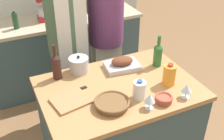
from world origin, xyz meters
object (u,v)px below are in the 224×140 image
cutting_board (71,101)px  wine_bottle_dark (56,66)px  stock_pot (79,65)px  wine_bottle_green (158,54)px  mixing_bowl (164,99)px  condiment_bottle_short (15,21)px  wicker_basket (112,103)px  milk_jug (139,90)px  stand_mixer (45,9)px  juice_jug (169,75)px  person_cook_guest (106,31)px  wine_glass_left (150,99)px  wine_glass_right (187,88)px  roasting_pan (122,64)px  condiment_bottle_tall (86,7)px  knife_chef (74,91)px  person_cook_aproned (67,40)px

cutting_board → wine_bottle_dark: (-0.00, 0.35, 0.11)m
stock_pot → wine_bottle_green: 0.69m
mixing_bowl → condiment_bottle_short: size_ratio=0.67×
cutting_board → stock_pot: stock_pot is taller
wicker_basket → stock_pot: size_ratio=1.55×
milk_jug → stand_mixer: (-0.27, 1.80, 0.06)m
juice_jug → stand_mixer: bearing=108.2°
wicker_basket → wine_bottle_green: (0.60, 0.35, 0.09)m
condiment_bottle_short → person_cook_guest: 1.05m
wine_glass_left → stand_mixer: stand_mixer is taller
wine_glass_right → roasting_pan: bearing=113.6°
juice_jug → wine_glass_left: bearing=-147.0°
stock_pot → condiment_bottle_short: size_ratio=0.85×
wine_bottle_dark → condiment_bottle_tall: (0.74, 1.30, -0.05)m
milk_jug → stand_mixer: stand_mixer is taller
mixing_bowl → milk_jug: bearing=139.6°
stand_mixer → wine_bottle_green: bearing=-66.2°
wine_bottle_dark → condiment_bottle_short: wine_bottle_dark is taller
milk_jug → condiment_bottle_tall: bearing=81.8°
stock_pot → juice_jug: (0.59, -0.48, 0.02)m
wine_glass_right → stand_mixer: (-0.59, 1.94, 0.05)m
stock_pot → wine_bottle_dark: 0.20m
cutting_board → wine_bottle_green: 0.88m
roasting_pan → juice_jug: size_ratio=1.70×
wine_glass_right → knife_chef: wine_glass_right is taller
stock_pot → person_cook_guest: person_cook_guest is taller
milk_jug → wine_glass_left: size_ratio=1.33×
wine_glass_right → stand_mixer: stand_mixer is taller
juice_jug → knife_chef: size_ratio=0.78×
mixing_bowl → wine_bottle_green: (0.24, 0.46, 0.08)m
condiment_bottle_tall → roasting_pan: bearing=-97.7°
knife_chef → wicker_basket: bearing=-55.9°
wine_glass_right → condiment_bottle_short: size_ratio=0.59×
milk_jug → person_cook_guest: size_ratio=0.09×
condiment_bottle_short → milk_jug: bearing=-69.7°
stock_pot → stand_mixer: (0.02, 1.26, 0.07)m
roasting_pan → wine_glass_left: (-0.06, -0.56, 0.04)m
juice_jug → wine_glass_left: size_ratio=1.55×
wicker_basket → person_cook_aproned: 1.04m
knife_chef → roasting_pan: bearing=16.4°
wine_bottle_green → roasting_pan: bearing=164.7°
wine_glass_right → mixing_bowl: bearing=173.0°
wine_bottle_green → condiment_bottle_short: wine_bottle_green is taller
cutting_board → milk_jug: milk_jug is taller
cutting_board → juice_jug: size_ratio=1.58×
milk_jug → wine_bottle_dark: (-0.48, 0.52, 0.05)m
stand_mixer → condiment_bottle_tall: size_ratio=1.99×
wine_glass_right → stock_pot: bearing=131.7°
mixing_bowl → milk_jug: size_ratio=0.84×
wine_bottle_dark → person_cook_guest: (0.68, 0.54, -0.04)m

